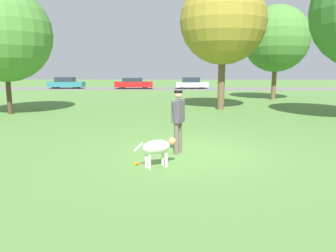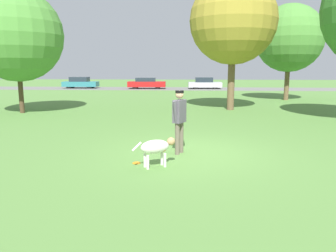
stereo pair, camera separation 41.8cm
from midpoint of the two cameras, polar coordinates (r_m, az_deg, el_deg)
ground_plane at (r=9.33m, az=2.27°, el=-4.71°), size 120.00×120.00×0.00m
far_road_strip at (r=38.29m, az=1.15°, el=6.51°), size 120.00×6.00×0.01m
person at (r=9.07m, az=0.47°, el=1.74°), size 0.38×0.69×1.77m
dog at (r=7.92m, az=-3.28°, el=-3.75°), size 1.04×0.66×0.70m
frisbee at (r=8.34m, az=-6.84°, el=-6.50°), size 0.20×0.20×0.02m
tree_mid_center at (r=19.33m, az=8.93°, el=17.56°), size 4.81×4.81×7.36m
tree_far_right at (r=26.34m, az=17.90°, el=14.24°), size 4.89×4.89×6.96m
tree_near_left at (r=19.11m, az=-27.25°, el=13.95°), size 4.75×4.75×6.41m
parked_car_teal at (r=40.51m, az=-17.62°, el=7.16°), size 4.09×1.77×1.34m
parked_car_red at (r=38.35m, az=-6.33°, el=7.40°), size 4.43×1.86×1.27m
parked_car_silver at (r=38.49m, az=3.79°, el=7.45°), size 3.88×1.93×1.31m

